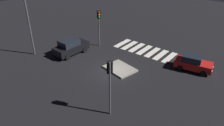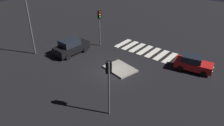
# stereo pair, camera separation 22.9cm
# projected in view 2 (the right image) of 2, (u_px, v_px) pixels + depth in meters

# --- Properties ---
(ground_plane) EXTENTS (80.00, 80.00, 0.00)m
(ground_plane) POSITION_uv_depth(u_px,v_px,m) (112.00, 71.00, 23.27)
(ground_plane) COLOR black
(traffic_island) EXTENTS (3.64, 3.03, 0.18)m
(traffic_island) POSITION_uv_depth(u_px,v_px,m) (120.00, 69.00, 23.56)
(traffic_island) COLOR gray
(traffic_island) RESTS_ON ground
(car_black) EXTENTS (2.25, 4.49, 1.92)m
(car_black) POSITION_uv_depth(u_px,v_px,m) (71.00, 47.00, 26.53)
(car_black) COLOR black
(car_black) RESTS_ON ground
(car_red) EXTENTS (4.02, 2.29, 1.67)m
(car_red) POSITION_uv_depth(u_px,v_px,m) (193.00, 64.00, 23.05)
(car_red) COLOR red
(car_red) RESTS_ON ground
(traffic_light_west) EXTENTS (0.54, 0.53, 4.66)m
(traffic_light_west) POSITION_uv_depth(u_px,v_px,m) (109.00, 75.00, 15.92)
(traffic_light_west) COLOR #47474C
(traffic_light_west) RESTS_ON ground
(traffic_light_east) EXTENTS (0.53, 0.54, 4.75)m
(traffic_light_east) POSITION_uv_depth(u_px,v_px,m) (99.00, 20.00, 27.29)
(traffic_light_east) COLOR #47474C
(traffic_light_east) RESTS_ON ground
(street_lamp) EXTENTS (0.56, 0.56, 8.94)m
(street_lamp) POSITION_uv_depth(u_px,v_px,m) (26.00, 5.00, 24.09)
(street_lamp) COLOR #47474C
(street_lamp) RESTS_ON ground
(crosswalk_near) EXTENTS (7.60, 3.20, 0.02)m
(crosswalk_near) POSITION_uv_depth(u_px,v_px,m) (145.00, 50.00, 27.84)
(crosswalk_near) COLOR silver
(crosswalk_near) RESTS_ON ground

